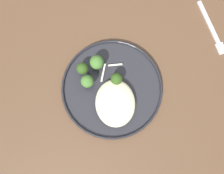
{
  "coord_description": "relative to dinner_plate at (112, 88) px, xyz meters",
  "views": [
    {
      "loc": [
        -0.14,
        0.02,
        1.32
      ],
      "look_at": [
        -0.03,
        0.01,
        0.76
      ],
      "focal_mm": 32.38,
      "sensor_mm": 36.0,
      "label": 1
    }
  ],
  "objects": [
    {
      "name": "seared_scallop_left_edge",
      "position": [
        -0.05,
        -0.01,
        0.01
      ],
      "size": [
        0.03,
        0.03,
        0.01
      ],
      "color": "#E5C689",
      "rests_on": "dinner_plate"
    },
    {
      "name": "broccoli_floret_beside_noodles",
      "position": [
        0.07,
        0.04,
        0.03
      ],
      "size": [
        0.04,
        0.04,
        0.05
      ],
      "color": "#7A994C",
      "rests_on": "dinner_plate"
    },
    {
      "name": "broccoli_floret_rear_charred",
      "position": [
        0.02,
        0.07,
        0.03
      ],
      "size": [
        0.04,
        0.04,
        0.05
      ],
      "color": "#7A994C",
      "rests_on": "dinner_plate"
    },
    {
      "name": "seared_scallop_center_golden",
      "position": [
        -0.09,
        0.01,
        0.01
      ],
      "size": [
        0.02,
        0.02,
        0.02
      ],
      "color": "beige",
      "rests_on": "dinner_plate"
    },
    {
      "name": "onion_sliver_curled_piece",
      "position": [
        0.07,
        -0.02,
        0.01
      ],
      "size": [
        0.01,
        0.04,
        0.0
      ],
      "primitive_type": "cube",
      "rotation": [
        0.0,
        0.0,
        1.61
      ],
      "color": "silver",
      "rests_on": "dinner_plate"
    },
    {
      "name": "ground",
      "position": [
        0.03,
        -0.01,
        -0.75
      ],
      "size": [
        6.0,
        6.0,
        0.0
      ],
      "primitive_type": "plane",
      "color": "#47423D"
    },
    {
      "name": "noodle_bed",
      "position": [
        -0.05,
        -0.01,
        0.02
      ],
      "size": [
        0.13,
        0.11,
        0.03
      ],
      "color": "beige",
      "rests_on": "dinner_plate"
    },
    {
      "name": "onion_sliver_short_strip",
      "position": [
        0.05,
        0.02,
        0.01
      ],
      "size": [
        0.05,
        0.02,
        0.0
      ],
      "primitive_type": "cube",
      "rotation": [
        0.0,
        0.0,
        2.88
      ],
      "color": "silver",
      "rests_on": "dinner_plate"
    },
    {
      "name": "broccoli_floret_tall_stalk",
      "position": [
        0.05,
        0.08,
        0.03
      ],
      "size": [
        0.03,
        0.03,
        0.05
      ],
      "color": "#7A994C",
      "rests_on": "dinner_plate"
    },
    {
      "name": "dinner_plate",
      "position": [
        0.0,
        0.0,
        0.0
      ],
      "size": [
        0.29,
        0.29,
        0.02
      ],
      "color": "#232328",
      "rests_on": "wooden_dining_table"
    },
    {
      "name": "seared_scallop_tiny_bay",
      "position": [
        -0.02,
        -0.0,
        0.01
      ],
      "size": [
        0.04,
        0.04,
        0.01
      ],
      "color": "beige",
      "rests_on": "dinner_plate"
    },
    {
      "name": "dinner_fork",
      "position": [
        0.17,
        -0.32,
        -0.01
      ],
      "size": [
        0.18,
        0.06,
        0.0
      ],
      "color": "silver",
      "rests_on": "wooden_dining_table"
    },
    {
      "name": "wooden_dining_table",
      "position": [
        0.03,
        -0.01,
        -0.09
      ],
      "size": [
        1.4,
        1.0,
        0.74
      ],
      "color": "brown",
      "rests_on": "ground"
    },
    {
      "name": "broccoli_floret_right_tilted",
      "position": [
        0.02,
        -0.01,
        0.03
      ],
      "size": [
        0.03,
        0.03,
        0.05
      ],
      "color": "#7A994C",
      "rests_on": "dinner_plate"
    },
    {
      "name": "seared_scallop_right_edge",
      "position": [
        -0.05,
        0.02,
        0.01
      ],
      "size": [
        0.03,
        0.03,
        0.01
      ],
      "color": "#DBB77A",
      "rests_on": "dinner_plate"
    }
  ]
}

